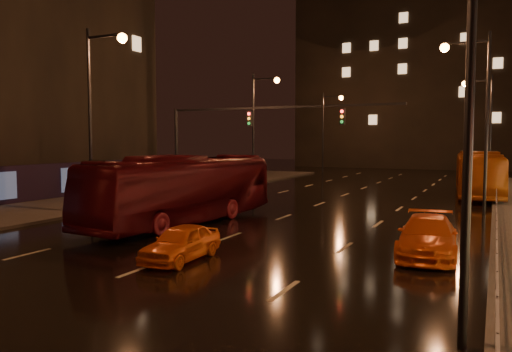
# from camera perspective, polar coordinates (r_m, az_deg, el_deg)

# --- Properties ---
(ground) EXTENTS (140.00, 140.00, 0.00)m
(ground) POSITION_cam_1_polar(r_m,az_deg,el_deg) (30.38, 6.07, -3.64)
(ground) COLOR black
(ground) RESTS_ON ground
(sidewalk_left) EXTENTS (7.00, 70.00, 0.15)m
(sidewalk_left) POSITION_cam_1_polar(r_m,az_deg,el_deg) (33.44, -19.46, -3.02)
(sidewalk_left) COLOR #38332D
(sidewalk_left) RESTS_ON ground
(building_distant) EXTENTS (44.00, 16.00, 36.00)m
(building_distant) POSITION_cam_1_polar(r_m,az_deg,el_deg) (81.78, 21.67, 13.64)
(building_distant) COLOR black
(building_distant) RESTS_ON ground
(traffic_signal) EXTENTS (15.31, 0.32, 6.20)m
(traffic_signal) POSITION_cam_1_polar(r_m,az_deg,el_deg) (32.16, -2.42, 5.26)
(traffic_signal) COLOR black
(traffic_signal) RESTS_ON ground
(streetlight_right) EXTENTS (2.64, 0.50, 10.00)m
(streetlight_right) POSITION_cam_1_polar(r_m,az_deg,el_deg) (10.69, 19.66, 16.47)
(streetlight_right) COLOR black
(streetlight_right) RESTS_ON ground
(railing_right) EXTENTS (0.05, 56.00, 1.00)m
(railing_right) POSITION_cam_1_polar(r_m,az_deg,el_deg) (26.56, 25.78, -3.21)
(railing_right) COLOR #99999E
(railing_right) RESTS_ON sidewalk_right
(bus_red) EXTENTS (3.80, 12.26, 3.36)m
(bus_red) POSITION_cam_1_polar(r_m,az_deg,el_deg) (24.77, -8.30, -1.52)
(bus_red) COLOR #520B13
(bus_red) RESTS_ON ground
(bus_curb) EXTENTS (3.68, 12.05, 3.31)m
(bus_curb) POSITION_cam_1_polar(r_m,az_deg,el_deg) (39.48, 24.06, 0.23)
(bus_curb) COLOR #A14510
(bus_curb) RESTS_ON ground
(taxi_near) EXTENTS (1.55, 3.63, 1.22)m
(taxi_near) POSITION_cam_1_polar(r_m,az_deg,el_deg) (17.33, -8.57, -7.54)
(taxi_near) COLOR orange
(taxi_near) RESTS_ON ground
(taxi_far) EXTENTS (2.33, 4.96, 1.40)m
(taxi_far) POSITION_cam_1_polar(r_m,az_deg,el_deg) (18.79, 19.02, -6.53)
(taxi_far) COLOR orange
(taxi_far) RESTS_ON ground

